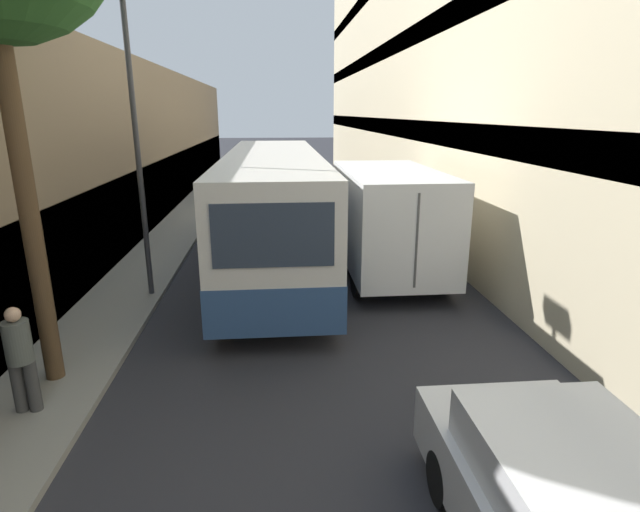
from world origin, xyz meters
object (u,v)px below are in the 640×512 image
at_px(box_truck, 383,214).
at_px(panel_van, 253,175).
at_px(pedestrian, 20,356).
at_px(bus, 274,206).
at_px(street_lamp, 131,85).

relative_size(box_truck, panel_van, 1.54).
bearing_deg(pedestrian, bus, 64.51).
xyz_separation_m(box_truck, panel_van, (-4.05, 12.34, -0.38)).
height_order(panel_van, pedestrian, panel_van).
height_order(panel_van, street_lamp, street_lamp).
bearing_deg(bus, street_lamp, -137.81).
bearing_deg(pedestrian, box_truck, 45.68).
bearing_deg(street_lamp, pedestrian, -97.33).
height_order(box_truck, pedestrian, box_truck).
relative_size(panel_van, street_lamp, 0.70).
bearing_deg(box_truck, pedestrian, -134.32).
distance_m(bus, street_lamp, 5.03).
xyz_separation_m(box_truck, street_lamp, (-5.92, -1.91, 3.25)).
height_order(bus, street_lamp, street_lamp).
relative_size(bus, panel_van, 2.57).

